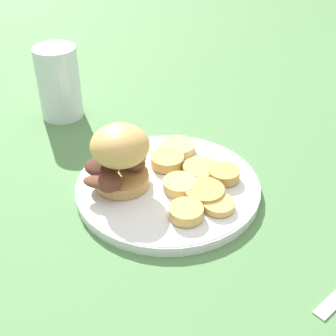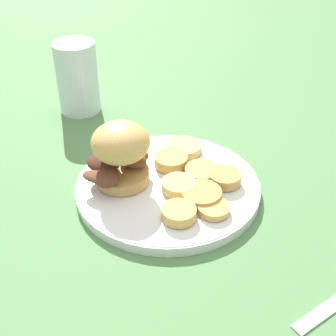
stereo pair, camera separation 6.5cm
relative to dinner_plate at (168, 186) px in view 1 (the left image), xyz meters
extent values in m
plane|color=#4C7A47|center=(0.00, 0.00, -0.01)|extent=(4.00, 4.00, 0.00)
cylinder|color=white|center=(0.00, 0.00, 0.00)|extent=(0.26, 0.26, 0.01)
torus|color=white|center=(0.00, 0.00, 0.00)|extent=(0.26, 0.26, 0.01)
cylinder|color=tan|center=(-0.06, 0.02, 0.01)|extent=(0.08, 0.08, 0.02)
ellipsoid|color=#4C281E|center=(-0.09, 0.03, 0.03)|extent=(0.06, 0.06, 0.02)
ellipsoid|color=#563323|center=(-0.09, -0.01, 0.03)|extent=(0.04, 0.04, 0.02)
ellipsoid|color=brown|center=(-0.05, 0.03, 0.03)|extent=(0.05, 0.05, 0.02)
ellipsoid|color=brown|center=(-0.04, 0.04, 0.03)|extent=(0.04, 0.03, 0.02)
ellipsoid|color=brown|center=(-0.10, 0.00, 0.03)|extent=(0.05, 0.04, 0.01)
ellipsoid|color=tan|center=(-0.06, 0.02, 0.07)|extent=(0.08, 0.08, 0.05)
cylinder|color=tan|center=(0.00, -0.08, 0.01)|extent=(0.05, 0.05, 0.01)
cylinder|color=#DBB766|center=(0.01, -0.02, 0.01)|extent=(0.05, 0.05, 0.01)
cylinder|color=tan|center=(0.08, -0.01, 0.01)|extent=(0.05, 0.05, 0.01)
cylinder|color=tan|center=(0.05, 0.01, 0.01)|extent=(0.05, 0.05, 0.01)
cylinder|color=tan|center=(0.01, 0.04, 0.01)|extent=(0.05, 0.05, 0.02)
cylinder|color=tan|center=(0.05, -0.07, 0.01)|extent=(0.04, 0.04, 0.01)
cylinder|color=tan|center=(0.04, -0.04, 0.01)|extent=(0.06, 0.06, 0.01)
cylinder|color=#DBB766|center=(0.04, 0.08, 0.01)|extent=(0.05, 0.05, 0.01)
cylinder|color=silver|center=(-0.11, 0.27, 0.06)|extent=(0.07, 0.07, 0.13)
camera|label=1|loc=(-0.16, -0.50, 0.41)|focal=50.00mm
camera|label=2|loc=(-0.10, -0.52, 0.41)|focal=50.00mm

